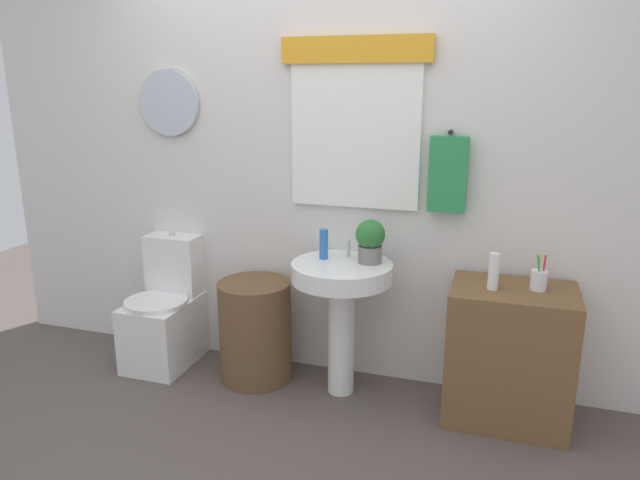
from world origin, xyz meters
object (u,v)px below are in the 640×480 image
toothbrush_cup (539,280)px  wooden_cabinet (509,355)px  lotion_bottle (494,271)px  pedestal_sink (342,294)px  laundry_hamper (255,331)px  potted_plant (370,240)px  soap_bottle (324,244)px  toilet (166,315)px

toothbrush_cup → wooden_cabinet: bearing=-169.5°
lotion_bottle → toothbrush_cup: (0.22, 0.06, -0.04)m
pedestal_sink → lotion_bottle: lotion_bottle is taller
laundry_hamper → pedestal_sink: pedestal_sink is taller
laundry_hamper → potted_plant: 0.90m
lotion_bottle → soap_bottle: bearing=174.4°
pedestal_sink → wooden_cabinet: pedestal_sink is taller
toilet → toothbrush_cup: bearing=-0.4°
soap_bottle → toothbrush_cup: bearing=-1.5°
potted_plant → lotion_bottle: potted_plant is taller
lotion_bottle → wooden_cabinet: bearing=20.3°
wooden_cabinet → lotion_bottle: 0.47m
pedestal_sink → wooden_cabinet: 0.93m
wooden_cabinet → soap_bottle: soap_bottle is taller
toilet → pedestal_sink: (1.15, -0.04, 0.29)m
pedestal_sink → toothbrush_cup: 1.02m
pedestal_sink → wooden_cabinet: bearing=-0.0°
soap_bottle → toilet: bearing=-179.2°
toothbrush_cup → laundry_hamper: bearing=-179.3°
potted_plant → pedestal_sink: bearing=-156.8°
pedestal_sink → potted_plant: (0.14, 0.06, 0.30)m
wooden_cabinet → toothbrush_cup: size_ratio=3.90×
wooden_cabinet → soap_bottle: (-1.02, 0.05, 0.49)m
laundry_hamper → toilet: bearing=176.7°
soap_bottle → lotion_bottle: bearing=-5.6°
wooden_cabinet → soap_bottle: size_ratio=4.30×
soap_bottle → lotion_bottle: size_ratio=0.90×
pedestal_sink → potted_plant: size_ratio=3.23×
potted_plant → lotion_bottle: 0.66m
pedestal_sink → lotion_bottle: 0.82m
wooden_cabinet → soap_bottle: 1.13m
laundry_hamper → wooden_cabinet: bearing=0.0°
toilet → pedestal_sink: size_ratio=1.05×
pedestal_sink → lotion_bottle: bearing=-2.9°
soap_bottle → wooden_cabinet: bearing=-2.8°
toilet → wooden_cabinet: bearing=-1.0°
laundry_hamper → soap_bottle: size_ratio=3.58×
potted_plant → toothbrush_cup: size_ratio=1.29×
laundry_hamper → wooden_cabinet: (1.43, 0.00, 0.06)m
toilet → pedestal_sink: 1.19m
toilet → potted_plant: 1.42m
toilet → soap_bottle: (1.03, 0.01, 0.55)m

